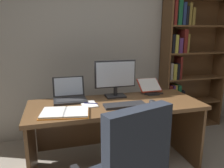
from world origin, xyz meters
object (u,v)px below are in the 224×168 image
laptop (70,96)px  notepad (89,104)px  reading_stand_with_book (150,87)px  bookshelf (186,63)px  desk (114,119)px  keyboard (125,105)px  computer_mouse (152,102)px  pen (91,103)px  monitor (115,79)px  open_binder (65,112)px

laptop → notepad: 0.27m
reading_stand_with_book → notepad: (-0.79, -0.25, -0.07)m
bookshelf → reading_stand_with_book: 1.01m
desk → bookshelf: size_ratio=0.91×
keyboard → reading_stand_with_book: (0.45, 0.39, 0.06)m
keyboard → reading_stand_with_book: size_ratio=1.60×
laptop → reading_stand_with_book: (0.96, 0.05, 0.03)m
computer_mouse → pen: computer_mouse is taller
monitor → reading_stand_with_book: 0.47m
monitor → notepad: monitor is taller
desk → open_binder: open_binder is taller
pen → monitor: bearing=32.3°
desk → monitor: (0.06, 0.14, 0.41)m
monitor → notepad: bearing=-149.3°
desk → monitor: bearing=67.6°
monitor → desk: bearing=-112.4°
bookshelf → pen: (-1.61, -0.78, -0.25)m
bookshelf → laptop: bookshelf is taller
desk → reading_stand_with_book: 0.61m
open_binder → reading_stand_with_book: bearing=32.9°
desk → reading_stand_with_book: (0.51, 0.20, 0.28)m
laptop → pen: bearing=-46.5°
open_binder → notepad: bearing=47.2°
keyboard → pen: (-0.32, 0.14, 0.00)m
desk → open_binder: 0.62m
bookshelf → reading_stand_with_book: bearing=-147.7°
monitor → pen: 0.42m
desk → laptop: bearing=161.9°
desk → keyboard: size_ratio=4.26×
monitor → keyboard: 0.39m
keyboard → reading_stand_with_book: bearing=41.1°
monitor → reading_stand_with_book: bearing=6.5°
open_binder → pen: size_ratio=3.38×
laptop → computer_mouse: bearing=-23.1°
laptop → notepad: (0.18, -0.21, -0.05)m
monitor → keyboard: (-0.00, -0.34, -0.20)m
monitor → notepad: (-0.34, -0.20, -0.20)m
desk → monitor: 0.44m
monitor → computer_mouse: 0.49m
laptop → notepad: bearing=-49.5°
bookshelf → laptop: 1.90m
keyboard → reading_stand_with_book: reading_stand_with_book is taller
computer_mouse → notepad: (-0.64, 0.14, -0.02)m
desk → pen: 0.34m
pen → bookshelf: bearing=26.0°
computer_mouse → monitor: bearing=131.3°
desk → keyboard: 0.30m
reading_stand_with_book → computer_mouse: bearing=-111.0°
desk → bookshelf: bearing=28.3°
bookshelf → monitor: (-1.29, -0.58, -0.05)m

